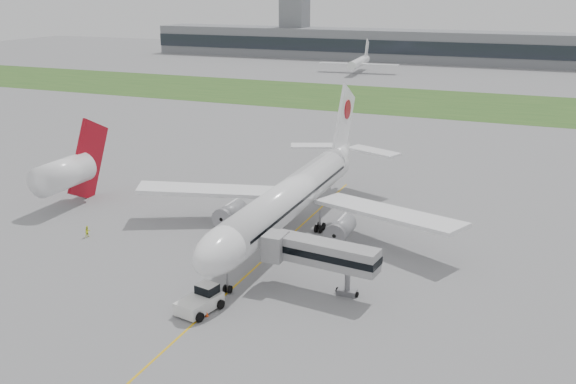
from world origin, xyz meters
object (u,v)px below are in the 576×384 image
at_px(ground_crew_near, 193,301).
at_px(airliner, 293,195).
at_px(neighbor_aircraft, 67,172).
at_px(pushback_tug, 201,300).
at_px(jet_bridge, 317,253).

bearing_deg(ground_crew_near, airliner, -91.79).
height_order(ground_crew_near, neighbor_aircraft, neighbor_aircraft).
height_order(pushback_tug, ground_crew_near, pushback_tug).
distance_m(airliner, jet_bridge, 17.95).
xyz_separation_m(jet_bridge, ground_crew_near, (-10.87, -8.89, -3.80)).
distance_m(jet_bridge, neighbor_aircraft, 48.03).
height_order(airliner, ground_crew_near, airliner).
height_order(jet_bridge, ground_crew_near, jet_bridge).
relative_size(airliner, ground_crew_near, 35.71).
relative_size(pushback_tug, neighbor_aircraft, 0.33).
bearing_deg(pushback_tug, jet_bridge, 54.59).
distance_m(airliner, pushback_tug, 24.92).
xyz_separation_m(pushback_tug, neighbor_aircraft, (-36.36, 22.38, 4.25)).
xyz_separation_m(jet_bridge, neighbor_aircraft, (-46.14, 13.32, 0.88)).
bearing_deg(jet_bridge, pushback_tug, -130.52).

